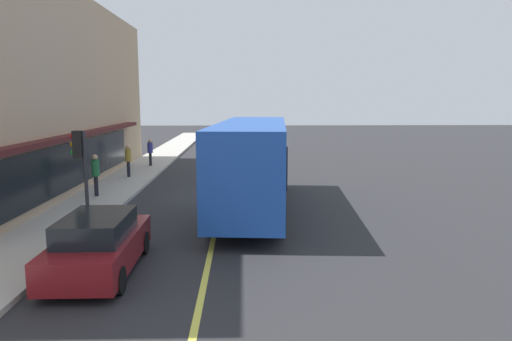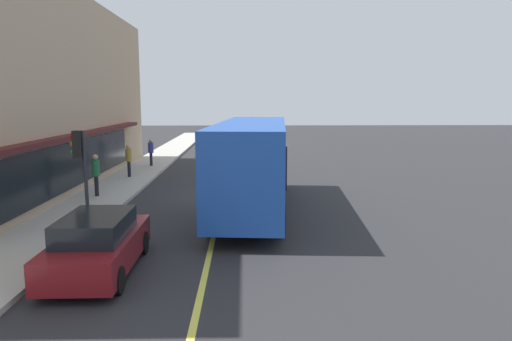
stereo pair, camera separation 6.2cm
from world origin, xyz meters
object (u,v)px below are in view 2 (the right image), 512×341
(bus, at_px, (252,161))
(traffic_light, at_px, (80,155))
(car_maroon, at_px, (98,244))
(pedestrian_near_storefront, at_px, (151,150))
(pedestrian_waiting, at_px, (96,171))
(pedestrian_mid_block, at_px, (129,157))

(bus, xyz_separation_m, traffic_light, (-2.68, 5.80, 0.55))
(bus, relative_size, car_maroon, 2.62)
(pedestrian_near_storefront, bearing_deg, bus, -152.04)
(traffic_light, bearing_deg, car_maroon, -156.89)
(pedestrian_waiting, bearing_deg, car_maroon, -162.74)
(pedestrian_near_storefront, distance_m, pedestrian_mid_block, 4.43)
(pedestrian_near_storefront, distance_m, pedestrian_waiting, 9.71)
(pedestrian_near_storefront, bearing_deg, car_maroon, -173.04)
(pedestrian_near_storefront, bearing_deg, pedestrian_waiting, 176.93)
(traffic_light, height_order, car_maroon, traffic_light)
(pedestrian_mid_block, height_order, pedestrian_waiting, pedestrian_waiting)
(pedestrian_mid_block, bearing_deg, car_maroon, -169.54)
(pedestrian_near_storefront, height_order, pedestrian_waiting, pedestrian_waiting)
(pedestrian_mid_block, xyz_separation_m, pedestrian_waiting, (-5.28, 0.16, 0.05))
(car_maroon, height_order, pedestrian_mid_block, pedestrian_mid_block)
(pedestrian_mid_block, bearing_deg, traffic_light, -175.07)
(traffic_light, relative_size, pedestrian_mid_block, 1.80)
(bus, bearing_deg, pedestrian_mid_block, 41.69)
(traffic_light, xyz_separation_m, pedestrian_mid_block, (10.18, 0.88, -1.31))
(traffic_light, xyz_separation_m, pedestrian_near_storefront, (14.59, 0.52, -1.35))
(bus, relative_size, pedestrian_waiting, 6.10)
(traffic_light, height_order, pedestrian_waiting, traffic_light)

